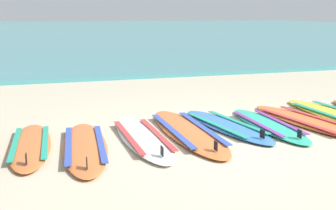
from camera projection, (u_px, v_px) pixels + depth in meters
name	position (u px, v px, depth m)	size (l,w,h in m)	color
ground_plane	(225.00, 138.00, 5.62)	(80.00, 80.00, 0.00)	#C1B599
sea	(65.00, 29.00, 38.52)	(80.00, 60.00, 0.10)	teal
surfboard_2	(30.00, 145.00, 5.23)	(0.56, 2.00, 0.18)	orange
surfboard_3	(85.00, 146.00, 5.18)	(0.70, 2.20, 0.18)	orange
surfboard_4	(143.00, 138.00, 5.53)	(0.60, 2.20, 0.18)	white
surfboard_5	(187.00, 131.00, 5.84)	(0.65, 2.51, 0.18)	orange
surfboard_6	(226.00, 126.00, 6.11)	(0.87, 2.14, 0.18)	#3875CC
surfboard_7	(268.00, 125.00, 6.16)	(0.53, 2.04, 0.18)	#2DB793
surfboard_8	(307.00, 121.00, 6.36)	(0.93, 2.38, 0.18)	orange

